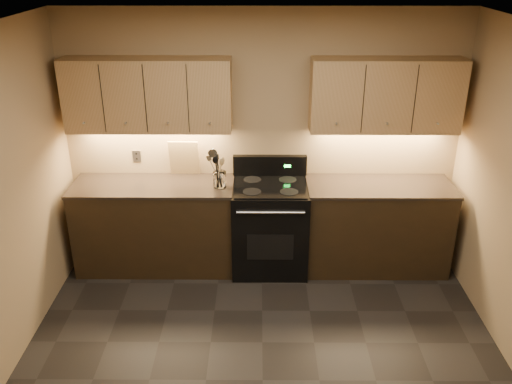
# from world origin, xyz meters

# --- Properties ---
(floor) EXTENTS (4.00, 4.00, 0.00)m
(floor) POSITION_xyz_m (0.00, 0.00, 0.00)
(floor) COLOR black
(floor) RESTS_ON ground
(ceiling) EXTENTS (4.00, 4.00, 0.00)m
(ceiling) POSITION_xyz_m (0.00, 0.00, 2.60)
(ceiling) COLOR silver
(ceiling) RESTS_ON wall_back
(wall_back) EXTENTS (4.00, 0.04, 2.60)m
(wall_back) POSITION_xyz_m (0.00, 2.00, 1.30)
(wall_back) COLOR #99805A
(wall_back) RESTS_ON ground
(counter_left) EXTENTS (1.62, 0.62, 0.93)m
(counter_left) POSITION_xyz_m (-1.10, 1.70, 0.47)
(counter_left) COLOR black
(counter_left) RESTS_ON ground
(counter_right) EXTENTS (1.46, 0.62, 0.93)m
(counter_right) POSITION_xyz_m (1.18, 1.70, 0.47)
(counter_right) COLOR black
(counter_right) RESTS_ON ground
(stove) EXTENTS (0.76, 0.68, 1.14)m
(stove) POSITION_xyz_m (0.08, 1.68, 0.48)
(stove) COLOR black
(stove) RESTS_ON ground
(upper_cab_left) EXTENTS (1.60, 0.30, 0.70)m
(upper_cab_left) POSITION_xyz_m (-1.10, 1.85, 1.80)
(upper_cab_left) COLOR tan
(upper_cab_left) RESTS_ON wall_back
(upper_cab_right) EXTENTS (1.44, 0.30, 0.70)m
(upper_cab_right) POSITION_xyz_m (1.18, 1.85, 1.80)
(upper_cab_right) COLOR tan
(upper_cab_right) RESTS_ON wall_back
(outlet_plate) EXTENTS (0.08, 0.01, 0.12)m
(outlet_plate) POSITION_xyz_m (-1.30, 1.99, 1.12)
(outlet_plate) COLOR #B2B5BA
(outlet_plate) RESTS_ON wall_back
(utensil_crock) EXTENTS (0.16, 0.16, 0.16)m
(utensil_crock) POSITION_xyz_m (-0.42, 1.65, 1.00)
(utensil_crock) COLOR white
(utensil_crock) RESTS_ON counter_left
(cutting_board) EXTENTS (0.31, 0.10, 0.38)m
(cutting_board) POSITION_xyz_m (-0.80, 1.95, 1.12)
(cutting_board) COLOR tan
(cutting_board) RESTS_ON counter_left
(wooden_spoon) EXTENTS (0.13, 0.09, 0.29)m
(wooden_spoon) POSITION_xyz_m (-0.45, 1.64, 1.09)
(wooden_spoon) COLOR tan
(wooden_spoon) RESTS_ON utensil_crock
(black_spoon) EXTENTS (0.08, 0.19, 0.36)m
(black_spoon) POSITION_xyz_m (-0.43, 1.67, 1.12)
(black_spoon) COLOR black
(black_spoon) RESTS_ON utensil_crock
(black_turner) EXTENTS (0.15, 0.16, 0.34)m
(black_turner) POSITION_xyz_m (-0.41, 1.64, 1.11)
(black_turner) COLOR black
(black_turner) RESTS_ON utensil_crock
(steel_spatula) EXTENTS (0.23, 0.13, 0.35)m
(steel_spatula) POSITION_xyz_m (-0.40, 1.65, 1.12)
(steel_spatula) COLOR silver
(steel_spatula) RESTS_ON utensil_crock
(steel_skimmer) EXTENTS (0.19, 0.10, 0.38)m
(steel_skimmer) POSITION_xyz_m (-0.38, 1.65, 1.13)
(steel_skimmer) COLOR silver
(steel_skimmer) RESTS_ON utensil_crock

